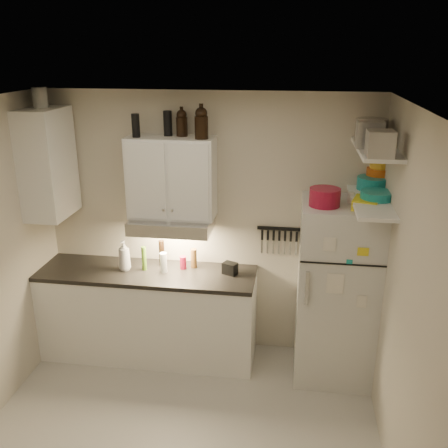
# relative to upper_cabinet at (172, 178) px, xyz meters

# --- Properties ---
(floor) EXTENTS (3.20, 3.00, 0.02)m
(floor) POSITION_rel_upper_cabinet_xyz_m (0.30, -1.33, -1.84)
(floor) COLOR #BBB7AD
(floor) RESTS_ON ground
(ceiling) EXTENTS (3.20, 3.00, 0.02)m
(ceiling) POSITION_rel_upper_cabinet_xyz_m (0.30, -1.33, 0.78)
(ceiling) COLOR white
(ceiling) RESTS_ON ground
(back_wall) EXTENTS (3.20, 0.02, 2.60)m
(back_wall) POSITION_rel_upper_cabinet_xyz_m (0.30, 0.18, -0.53)
(back_wall) COLOR beige
(back_wall) RESTS_ON ground
(right_wall) EXTENTS (0.02, 3.00, 2.60)m
(right_wall) POSITION_rel_upper_cabinet_xyz_m (1.91, -1.33, -0.53)
(right_wall) COLOR beige
(right_wall) RESTS_ON ground
(base_cabinet) EXTENTS (2.10, 0.60, 0.88)m
(base_cabinet) POSITION_rel_upper_cabinet_xyz_m (-0.25, -0.14, -1.39)
(base_cabinet) COLOR white
(base_cabinet) RESTS_ON floor
(countertop) EXTENTS (2.10, 0.62, 0.04)m
(countertop) POSITION_rel_upper_cabinet_xyz_m (-0.25, -0.14, -0.93)
(countertop) COLOR black
(countertop) RESTS_ON base_cabinet
(upper_cabinet) EXTENTS (0.80, 0.33, 0.75)m
(upper_cabinet) POSITION_rel_upper_cabinet_xyz_m (0.00, 0.00, 0.00)
(upper_cabinet) COLOR white
(upper_cabinet) RESTS_ON back_wall
(side_cabinet) EXTENTS (0.33, 0.55, 1.00)m
(side_cabinet) POSITION_rel_upper_cabinet_xyz_m (-1.14, -0.14, 0.12)
(side_cabinet) COLOR white
(side_cabinet) RESTS_ON left_wall
(range_hood) EXTENTS (0.76, 0.46, 0.12)m
(range_hood) POSITION_rel_upper_cabinet_xyz_m (0.00, -0.06, -0.44)
(range_hood) COLOR silver
(range_hood) RESTS_ON back_wall
(fridge) EXTENTS (0.70, 0.68, 1.70)m
(fridge) POSITION_rel_upper_cabinet_xyz_m (1.55, -0.18, -0.98)
(fridge) COLOR silver
(fridge) RESTS_ON floor
(shelf_hi) EXTENTS (0.30, 0.95, 0.03)m
(shelf_hi) POSITION_rel_upper_cabinet_xyz_m (1.75, -0.31, 0.38)
(shelf_hi) COLOR white
(shelf_hi) RESTS_ON right_wall
(shelf_lo) EXTENTS (0.30, 0.95, 0.03)m
(shelf_lo) POSITION_rel_upper_cabinet_xyz_m (1.75, -0.31, -0.07)
(shelf_lo) COLOR white
(shelf_lo) RESTS_ON right_wall
(knife_strip) EXTENTS (0.42, 0.02, 0.03)m
(knife_strip) POSITION_rel_upper_cabinet_xyz_m (1.00, 0.15, -0.51)
(knife_strip) COLOR black
(knife_strip) RESTS_ON back_wall
(dutch_oven) EXTENTS (0.29, 0.29, 0.15)m
(dutch_oven) POSITION_rel_upper_cabinet_xyz_m (1.38, -0.27, -0.05)
(dutch_oven) COLOR maroon
(dutch_oven) RESTS_ON fridge
(book_stack) EXTENTS (0.26, 0.29, 0.08)m
(book_stack) POSITION_rel_upper_cabinet_xyz_m (1.72, -0.30, -0.08)
(book_stack) COLOR yellow
(book_stack) RESTS_ON fridge
(spice_jar) EXTENTS (0.07, 0.07, 0.10)m
(spice_jar) POSITION_rel_upper_cabinet_xyz_m (1.61, -0.16, -0.08)
(spice_jar) COLOR silver
(spice_jar) RESTS_ON fridge
(stock_pot) EXTENTS (0.30, 0.30, 0.19)m
(stock_pot) POSITION_rel_upper_cabinet_xyz_m (1.74, -0.06, 0.48)
(stock_pot) COLOR silver
(stock_pot) RESTS_ON shelf_hi
(tin_a) EXTENTS (0.21, 0.19, 0.21)m
(tin_a) POSITION_rel_upper_cabinet_xyz_m (1.69, -0.33, 0.49)
(tin_a) COLOR #AAAAAD
(tin_a) RESTS_ON shelf_hi
(tin_b) EXTENTS (0.19, 0.19, 0.19)m
(tin_b) POSITION_rel_upper_cabinet_xyz_m (1.72, -0.69, 0.48)
(tin_b) COLOR #AAAAAD
(tin_b) RESTS_ON shelf_hi
(bowl_teal) EXTENTS (0.27, 0.27, 0.11)m
(bowl_teal) POSITION_rel_upper_cabinet_xyz_m (1.81, 0.04, 0.00)
(bowl_teal) COLOR teal
(bowl_teal) RESTS_ON shelf_lo
(bowl_orange) EXTENTS (0.22, 0.22, 0.07)m
(bowl_orange) POSITION_rel_upper_cabinet_xyz_m (1.86, 0.11, 0.09)
(bowl_orange) COLOR #D15713
(bowl_orange) RESTS_ON bowl_teal
(bowl_yellow) EXTENTS (0.17, 0.17, 0.05)m
(bowl_yellow) POSITION_rel_upper_cabinet_xyz_m (1.86, 0.11, 0.15)
(bowl_yellow) COLOR gold
(bowl_yellow) RESTS_ON bowl_orange
(plates) EXTENTS (0.36, 0.36, 0.07)m
(plates) POSITION_rel_upper_cabinet_xyz_m (1.80, -0.27, -0.02)
(plates) COLOR teal
(plates) RESTS_ON shelf_lo
(growler_a) EXTENTS (0.12, 0.12, 0.24)m
(growler_a) POSITION_rel_upper_cabinet_xyz_m (0.10, 0.06, 0.50)
(growler_a) COLOR black
(growler_a) RESTS_ON upper_cabinet
(growler_b) EXTENTS (0.15, 0.15, 0.28)m
(growler_b) POSITION_rel_upper_cabinet_xyz_m (0.30, -0.06, 0.52)
(growler_b) COLOR black
(growler_b) RESTS_ON upper_cabinet
(thermos_a) EXTENTS (0.10, 0.10, 0.22)m
(thermos_a) POSITION_rel_upper_cabinet_xyz_m (-0.03, 0.05, 0.49)
(thermos_a) COLOR black
(thermos_a) RESTS_ON upper_cabinet
(thermos_b) EXTENTS (0.09, 0.09, 0.21)m
(thermos_b) POSITION_rel_upper_cabinet_xyz_m (-0.30, -0.06, 0.48)
(thermos_b) COLOR black
(thermos_b) RESTS_ON upper_cabinet
(side_jar) EXTENTS (0.14, 0.14, 0.18)m
(side_jar) POSITION_rel_upper_cabinet_xyz_m (-1.16, -0.09, 0.71)
(side_jar) COLOR silver
(side_jar) RESTS_ON side_cabinet
(soap_bottle) EXTENTS (0.15, 0.15, 0.34)m
(soap_bottle) POSITION_rel_upper_cabinet_xyz_m (-0.47, -0.13, -0.74)
(soap_bottle) COLOR white
(soap_bottle) RESTS_ON countertop
(pepper_mill) EXTENTS (0.06, 0.06, 0.19)m
(pepper_mill) POSITION_rel_upper_cabinet_xyz_m (0.19, 0.02, -0.81)
(pepper_mill) COLOR brown
(pepper_mill) RESTS_ON countertop
(oil_bottle) EXTENTS (0.05, 0.05, 0.24)m
(oil_bottle) POSITION_rel_upper_cabinet_xyz_m (-0.28, -0.11, -0.78)
(oil_bottle) COLOR #4A731C
(oil_bottle) RESTS_ON countertop
(vinegar_bottle) EXTENTS (0.07, 0.07, 0.26)m
(vinegar_bottle) POSITION_rel_upper_cabinet_xyz_m (-0.13, 0.02, -0.77)
(vinegar_bottle) COLOR black
(vinegar_bottle) RESTS_ON countertop
(clear_bottle) EXTENTS (0.07, 0.07, 0.20)m
(clear_bottle) POSITION_rel_upper_cabinet_xyz_m (-0.08, -0.13, -0.81)
(clear_bottle) COLOR silver
(clear_bottle) RESTS_ON countertop
(red_jar) EXTENTS (0.07, 0.07, 0.13)m
(red_jar) POSITION_rel_upper_cabinet_xyz_m (0.09, -0.03, -0.84)
(red_jar) COLOR maroon
(red_jar) RESTS_ON countertop
(caddy) EXTENTS (0.16, 0.14, 0.11)m
(caddy) POSITION_rel_upper_cabinet_xyz_m (0.56, -0.08, -0.85)
(caddy) COLOR black
(caddy) RESTS_ON countertop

